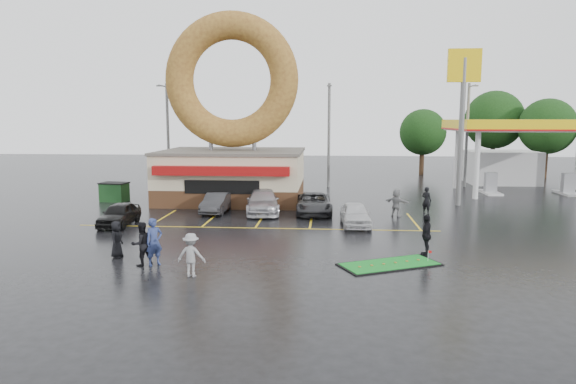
# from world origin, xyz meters

# --- Properties ---
(ground) EXTENTS (120.00, 120.00, 0.00)m
(ground) POSITION_xyz_m (0.00, 0.00, 0.00)
(ground) COLOR black
(ground) RESTS_ON ground
(donut_shop) EXTENTS (10.20, 8.70, 13.50)m
(donut_shop) POSITION_xyz_m (-3.00, 12.97, 4.46)
(donut_shop) COLOR #472B19
(donut_shop) RESTS_ON ground
(gas_station) EXTENTS (12.30, 13.65, 5.90)m
(gas_station) POSITION_xyz_m (20.00, 20.94, 3.70)
(gas_station) COLOR silver
(gas_station) RESTS_ON ground
(shell_sign) EXTENTS (2.20, 0.36, 10.60)m
(shell_sign) POSITION_xyz_m (13.00, 12.00, 7.38)
(shell_sign) COLOR slate
(shell_sign) RESTS_ON ground
(streetlight_left) EXTENTS (0.40, 2.21, 9.00)m
(streetlight_left) POSITION_xyz_m (-10.00, 19.92, 4.78)
(streetlight_left) COLOR slate
(streetlight_left) RESTS_ON ground
(streetlight_mid) EXTENTS (0.40, 2.21, 9.00)m
(streetlight_mid) POSITION_xyz_m (4.00, 20.92, 4.78)
(streetlight_mid) COLOR slate
(streetlight_mid) RESTS_ON ground
(streetlight_right) EXTENTS (0.40, 2.21, 9.00)m
(streetlight_right) POSITION_xyz_m (16.00, 21.92, 4.78)
(streetlight_right) COLOR slate
(streetlight_right) RESTS_ON ground
(tree_far_a) EXTENTS (5.60, 5.60, 8.00)m
(tree_far_a) POSITION_xyz_m (26.00, 30.00, 5.18)
(tree_far_a) COLOR #332114
(tree_far_a) RESTS_ON ground
(tree_far_c) EXTENTS (6.30, 6.30, 9.00)m
(tree_far_c) POSITION_xyz_m (22.00, 34.00, 5.84)
(tree_far_c) COLOR #332114
(tree_far_c) RESTS_ON ground
(tree_far_d) EXTENTS (4.90, 4.90, 7.00)m
(tree_far_d) POSITION_xyz_m (14.00, 32.00, 4.53)
(tree_far_d) COLOR #332114
(tree_far_d) RESTS_ON ground
(car_black) EXTENTS (1.61, 3.82, 1.29)m
(car_black) POSITION_xyz_m (-7.72, 3.50, 0.64)
(car_black) COLOR black
(car_black) RESTS_ON ground
(car_dgrey) EXTENTS (1.50, 3.90, 1.27)m
(car_dgrey) POSITION_xyz_m (-3.12, 7.92, 0.63)
(car_dgrey) COLOR #29282B
(car_dgrey) RESTS_ON ground
(car_silver) EXTENTS (2.64, 5.21, 1.45)m
(car_silver) POSITION_xyz_m (-0.16, 8.00, 0.72)
(car_silver) COLOR #9F9EA3
(car_silver) RESTS_ON ground
(car_grey) EXTENTS (2.42, 4.85, 1.32)m
(car_grey) POSITION_xyz_m (3.09, 8.00, 0.66)
(car_grey) COLOR #2A2A2C
(car_grey) RESTS_ON ground
(car_white) EXTENTS (1.77, 3.91, 1.30)m
(car_white) POSITION_xyz_m (5.50, 4.45, 0.65)
(car_white) COLOR silver
(car_white) RESTS_ON ground
(person_blue) EXTENTS (0.84, 0.83, 1.95)m
(person_blue) POSITION_xyz_m (-3.08, -4.08, 0.98)
(person_blue) COLOR navy
(person_blue) RESTS_ON ground
(person_blackjkt) EXTENTS (1.10, 1.10, 1.80)m
(person_blackjkt) POSITION_xyz_m (-3.59, -4.14, 0.90)
(person_blackjkt) COLOR black
(person_blackjkt) RESTS_ON ground
(person_hoodie) EXTENTS (1.11, 0.67, 1.68)m
(person_hoodie) POSITION_xyz_m (-1.17, -5.47, 0.84)
(person_hoodie) COLOR gray
(person_hoodie) RESTS_ON ground
(person_bystander) EXTENTS (0.52, 0.79, 1.60)m
(person_bystander) POSITION_xyz_m (-5.12, -3.03, 0.80)
(person_bystander) COLOR black
(person_bystander) RESTS_ON ground
(person_cameraman) EXTENTS (0.72, 1.15, 1.82)m
(person_cameraman) POSITION_xyz_m (8.29, -1.69, 0.91)
(person_cameraman) COLOR black
(person_cameraman) RESTS_ON ground
(person_walker_near) EXTENTS (1.58, 1.32, 1.70)m
(person_walker_near) POSITION_xyz_m (8.15, 7.42, 0.85)
(person_walker_near) COLOR gray
(person_walker_near) RESTS_ON ground
(person_walker_far) EXTENTS (0.75, 0.72, 1.73)m
(person_walker_far) POSITION_xyz_m (10.16, 8.41, 0.87)
(person_walker_far) COLOR black
(person_walker_far) RESTS_ON ground
(dumpster) EXTENTS (1.95, 1.44, 1.30)m
(dumpster) POSITION_xyz_m (-11.53, 11.78, 0.65)
(dumpster) COLOR #19431C
(dumpster) RESTS_ON ground
(putting_green) EXTENTS (4.47, 3.39, 0.52)m
(putting_green) POSITION_xyz_m (6.53, -3.32, 0.03)
(putting_green) COLOR black
(putting_green) RESTS_ON ground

